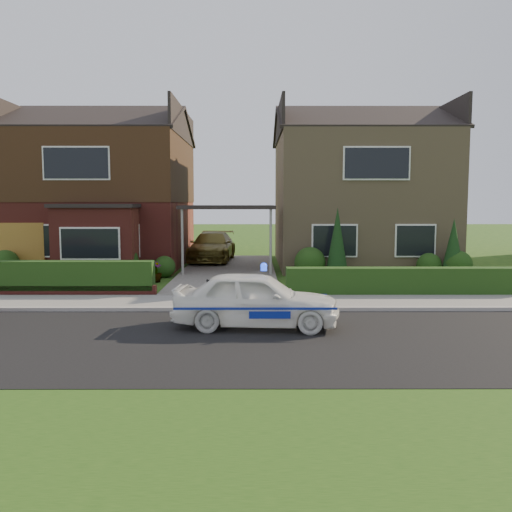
{
  "coord_description": "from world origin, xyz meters",
  "views": [
    {
      "loc": [
        1.07,
        -11.16,
        2.91
      ],
      "look_at": [
        1.12,
        3.5,
        1.45
      ],
      "focal_mm": 38.0,
      "sensor_mm": 36.0,
      "label": 1
    }
  ],
  "objects": [
    {
      "name": "carport_link",
      "position": [
        0.0,
        10.95,
        2.66
      ],
      "size": [
        3.8,
        3.0,
        2.77
      ],
      "color": "black",
      "rests_on": "ground"
    },
    {
      "name": "hedge_right",
      "position": [
        5.8,
        5.35,
        0.0
      ],
      "size": [
        7.5,
        0.55,
        0.8
      ],
      "primitive_type": "cube",
      "color": "#173310",
      "rests_on": "ground"
    },
    {
      "name": "dwarf_wall",
      "position": [
        -5.8,
        5.3,
        0.18
      ],
      "size": [
        7.7,
        0.25,
        0.36
      ],
      "primitive_type": "cube",
      "color": "maroon",
      "rests_on": "ground"
    },
    {
      "name": "driveway_car",
      "position": [
        -0.94,
        14.48,
        0.8
      ],
      "size": [
        2.2,
        4.79,
        1.36
      ],
      "primitive_type": "imported",
      "rotation": [
        0.0,
        0.0,
        -0.06
      ],
      "color": "brown",
      "rests_on": "driveway"
    },
    {
      "name": "house_right",
      "position": [
        5.8,
        13.99,
        3.66
      ],
      "size": [
        7.5,
        8.06,
        7.25
      ],
      "color": "#947D5B",
      "rests_on": "ground"
    },
    {
      "name": "grass_verge",
      "position": [
        0.0,
        -5.0,
        0.0
      ],
      "size": [
        60.0,
        4.0,
        0.01
      ],
      "primitive_type": "cube",
      "color": "#1F4412",
      "rests_on": "ground"
    },
    {
      "name": "conifer_b",
      "position": [
        8.6,
        9.2,
        1.1
      ],
      "size": [
        0.9,
        0.9,
        2.2
      ],
      "primitive_type": "cone",
      "color": "black",
      "rests_on": "ground"
    },
    {
      "name": "shrub_right_near",
      "position": [
        3.2,
        9.4,
        0.6
      ],
      "size": [
        1.2,
        1.2,
        1.2
      ],
      "primitive_type": "sphere",
      "color": "#173310",
      "rests_on": "ground"
    },
    {
      "name": "potted_plant_b",
      "position": [
        -2.68,
        7.59,
        0.34
      ],
      "size": [
        0.48,
        0.47,
        0.69
      ],
      "primitive_type": "imported",
      "rotation": [
        0.0,
        0.0,
        0.61
      ],
      "color": "gray",
      "rests_on": "ground"
    },
    {
      "name": "police_car",
      "position": [
        1.11,
        1.2,
        0.65
      ],
      "size": [
        3.52,
        3.94,
        1.47
      ],
      "rotation": [
        0.0,
        0.0,
        1.49
      ],
      "color": "white",
      "rests_on": "ground"
    },
    {
      "name": "potted_plant_a",
      "position": [
        -4.18,
        7.28,
        0.34
      ],
      "size": [
        0.38,
        0.27,
        0.68
      ],
      "primitive_type": "imported",
      "rotation": [
        0.0,
        0.0,
        -0.08
      ],
      "color": "gray",
      "rests_on": "ground"
    },
    {
      "name": "shrub_left_near",
      "position": [
        -2.4,
        9.6,
        0.42
      ],
      "size": [
        0.84,
        0.84,
        0.84
      ],
      "primitive_type": "sphere",
      "color": "#173310",
      "rests_on": "ground"
    },
    {
      "name": "kerb",
      "position": [
        0.0,
        3.05,
        0.06
      ],
      "size": [
        60.0,
        0.16,
        0.12
      ],
      "primitive_type": "cube",
      "color": "#9E9993",
      "rests_on": "ground"
    },
    {
      "name": "driveway",
      "position": [
        0.0,
        11.0,
        0.06
      ],
      "size": [
        3.8,
        12.0,
        0.12
      ],
      "primitive_type": "cube",
      "color": "#666059",
      "rests_on": "ground"
    },
    {
      "name": "conifer_a",
      "position": [
        4.2,
        9.2,
        1.3
      ],
      "size": [
        0.9,
        0.9,
        2.6
      ],
      "primitive_type": "cone",
      "color": "black",
      "rests_on": "ground"
    },
    {
      "name": "potted_plant_c",
      "position": [
        -2.5,
        8.29,
        0.38
      ],
      "size": [
        0.59,
        0.59,
        0.77
      ],
      "primitive_type": "imported",
      "rotation": [
        0.0,
        0.0,
        1.02
      ],
      "color": "gray",
      "rests_on": "ground"
    },
    {
      "name": "shrub_left_far",
      "position": [
        -8.5,
        9.5,
        0.54
      ],
      "size": [
        1.08,
        1.08,
        1.08
      ],
      "primitive_type": "sphere",
      "color": "#173310",
      "rests_on": "ground"
    },
    {
      "name": "garage_door",
      "position": [
        -8.25,
        9.96,
        1.05
      ],
      "size": [
        2.2,
        0.1,
        2.1
      ],
      "primitive_type": "cube",
      "color": "brown",
      "rests_on": "ground"
    },
    {
      "name": "shrub_right_mid",
      "position": [
        7.8,
        9.5,
        0.48
      ],
      "size": [
        0.96,
        0.96,
        0.96
      ],
      "primitive_type": "sphere",
      "color": "#173310",
      "rests_on": "ground"
    },
    {
      "name": "house_left",
      "position": [
        -5.78,
        13.9,
        3.81
      ],
      "size": [
        7.5,
        9.53,
        7.25
      ],
      "color": "maroon",
      "rests_on": "ground"
    },
    {
      "name": "hedge_left",
      "position": [
        -5.8,
        5.45,
        0.0
      ],
      "size": [
        7.5,
        0.55,
        0.9
      ],
      "primitive_type": "cube",
      "color": "#173310",
      "rests_on": "ground"
    },
    {
      "name": "ground",
      "position": [
        0.0,
        0.0,
        0.0
      ],
      "size": [
        120.0,
        120.0,
        0.0
      ],
      "primitive_type": "plane",
      "color": "#1F4412",
      "rests_on": "ground"
    },
    {
      "name": "road",
      "position": [
        0.0,
        0.0,
        0.0
      ],
      "size": [
        60.0,
        6.0,
        0.02
      ],
      "primitive_type": "cube",
      "color": "black",
      "rests_on": "ground"
    },
    {
      "name": "shrub_right_far",
      "position": [
        8.8,
        9.2,
        0.54
      ],
      "size": [
        1.08,
        1.08,
        1.08
      ],
      "primitive_type": "sphere",
      "color": "#173310",
      "rests_on": "ground"
    },
    {
      "name": "shrub_left_mid",
      "position": [
        -4.0,
        9.3,
        0.66
      ],
      "size": [
        1.32,
        1.32,
        1.32
      ],
      "primitive_type": "sphere",
      "color": "#173310",
      "rests_on": "ground"
    },
    {
      "name": "sidewalk",
      "position": [
        0.0,
        4.1,
        0.05
      ],
      "size": [
        60.0,
        2.0,
        0.1
      ],
      "primitive_type": "cube",
      "color": "slate",
      "rests_on": "ground"
    }
  ]
}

